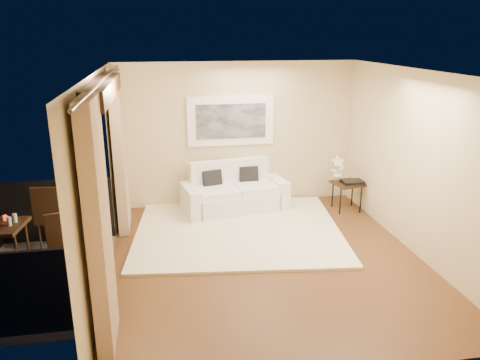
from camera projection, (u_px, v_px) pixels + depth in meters
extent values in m
plane|color=brown|center=(266.00, 259.00, 6.89)|extent=(5.00, 5.00, 0.00)
plane|color=white|center=(270.00, 72.00, 6.07)|extent=(5.00, 5.00, 0.00)
plane|color=#CEB88A|center=(238.00, 135.00, 8.83)|extent=(4.50, 0.00, 4.50)
plane|color=#CEB88A|center=(333.00, 251.00, 4.13)|extent=(4.50, 0.00, 4.50)
plane|color=#CEB88A|center=(418.00, 164.00, 6.85)|extent=(0.00, 5.00, 5.00)
plane|color=#CEB88A|center=(112.00, 147.00, 7.84)|extent=(0.00, 2.70, 2.70)
plane|color=#CEB88A|center=(79.00, 239.00, 4.37)|extent=(0.00, 2.70, 2.70)
plane|color=#CEB88A|center=(92.00, 87.00, 5.74)|extent=(0.00, 2.40, 2.40)
cube|color=black|center=(102.00, 90.00, 5.77)|extent=(0.28, 2.40, 0.22)
cube|color=#605B56|center=(42.00, 282.00, 6.38)|extent=(1.80, 2.60, 0.12)
cube|color=black|center=(55.00, 210.00, 7.41)|extent=(1.80, 0.06, 1.00)
cube|color=black|center=(8.00, 295.00, 5.02)|extent=(1.80, 0.06, 1.00)
cube|color=tan|center=(120.00, 153.00, 7.59)|extent=(0.16, 0.75, 2.62)
cube|color=tan|center=(99.00, 228.00, 4.68)|extent=(0.16, 0.75, 2.62)
cylinder|color=#4C473F|center=(103.00, 80.00, 5.74)|extent=(0.04, 4.80, 0.04)
cube|color=white|center=(231.00, 121.00, 8.69)|extent=(1.62, 0.05, 0.92)
cube|color=black|center=(231.00, 121.00, 8.66)|extent=(1.30, 0.02, 0.64)
cube|color=#FFF2CD|center=(238.00, 230.00, 7.87)|extent=(3.68, 3.30, 0.04)
cube|color=white|center=(235.00, 201.00, 8.70)|extent=(1.65, 1.07, 0.38)
cube|color=white|center=(229.00, 179.00, 8.88)|extent=(1.54, 0.46, 0.74)
cube|color=white|center=(191.00, 202.00, 8.40)|extent=(0.36, 0.84, 0.56)
cube|color=white|center=(276.00, 192.00, 8.95)|extent=(0.36, 0.84, 0.56)
cube|color=white|center=(216.00, 191.00, 8.48)|extent=(0.84, 0.84, 0.13)
cube|color=white|center=(254.00, 187.00, 8.72)|extent=(0.84, 0.84, 0.13)
cube|color=black|center=(212.00, 180.00, 8.62)|extent=(0.39, 0.25, 0.37)
cube|color=black|center=(249.00, 176.00, 8.85)|extent=(0.37, 0.19, 0.37)
cube|color=black|center=(347.00, 183.00, 8.66)|extent=(0.60, 0.60, 0.04)
cylinder|color=black|center=(340.00, 201.00, 8.53)|extent=(0.03, 0.03, 0.50)
cylinder|color=black|center=(361.00, 200.00, 8.59)|extent=(0.03, 0.03, 0.50)
cylinder|color=black|center=(333.00, 194.00, 8.90)|extent=(0.03, 0.03, 0.50)
cylinder|color=black|center=(352.00, 193.00, 8.96)|extent=(0.03, 0.03, 0.50)
cube|color=black|center=(353.00, 182.00, 8.62)|extent=(0.38, 0.28, 0.05)
imported|color=white|center=(338.00, 169.00, 8.67)|extent=(0.25, 0.17, 0.48)
cylinder|color=black|center=(18.00, 259.00, 6.16)|extent=(0.04, 0.04, 0.69)
cylinder|color=black|center=(28.00, 243.00, 6.64)|extent=(0.04, 0.04, 0.69)
cube|color=black|center=(54.00, 218.00, 7.17)|extent=(0.49, 0.49, 0.05)
cube|color=black|center=(48.00, 206.00, 6.89)|extent=(0.45, 0.10, 0.59)
cylinder|color=black|center=(71.00, 228.00, 7.43)|extent=(0.03, 0.03, 0.46)
cylinder|color=black|center=(48.00, 228.00, 7.40)|extent=(0.03, 0.03, 0.46)
cylinder|color=black|center=(65.00, 237.00, 7.08)|extent=(0.03, 0.03, 0.46)
cylinder|color=black|center=(40.00, 238.00, 7.06)|extent=(0.03, 0.03, 0.46)
cube|color=black|center=(67.00, 255.00, 6.04)|extent=(0.52, 0.52, 0.05)
cube|color=black|center=(63.00, 232.00, 6.13)|extent=(0.42, 0.16, 0.55)
cylinder|color=black|center=(56.00, 280.00, 5.89)|extent=(0.03, 0.03, 0.43)
cylinder|color=black|center=(84.00, 274.00, 6.03)|extent=(0.03, 0.03, 0.43)
cylinder|color=black|center=(54.00, 268.00, 6.19)|extent=(0.03, 0.03, 0.43)
cylinder|color=black|center=(80.00, 263.00, 6.32)|extent=(0.03, 0.03, 0.43)
cylinder|color=red|center=(5.00, 218.00, 6.38)|extent=(0.06, 0.06, 0.07)
cylinder|color=silver|center=(9.00, 221.00, 6.19)|extent=(0.06, 0.06, 0.12)
cylinder|color=silver|center=(15.00, 218.00, 6.31)|extent=(0.06, 0.06, 0.12)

